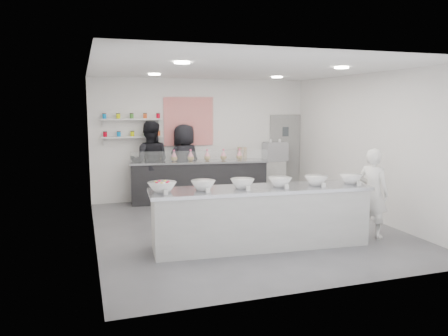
# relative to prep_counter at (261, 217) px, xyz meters

# --- Properties ---
(floor) EXTENTS (6.00, 6.00, 0.00)m
(floor) POSITION_rel_prep_counter_xyz_m (0.12, 1.13, -0.50)
(floor) COLOR #515156
(floor) RESTS_ON ground
(ceiling) EXTENTS (6.00, 6.00, 0.00)m
(ceiling) POSITION_rel_prep_counter_xyz_m (0.12, 1.13, 2.50)
(ceiling) COLOR white
(ceiling) RESTS_ON floor
(back_wall) EXTENTS (5.50, 0.00, 5.50)m
(back_wall) POSITION_rel_prep_counter_xyz_m (0.12, 4.13, 1.00)
(back_wall) COLOR white
(back_wall) RESTS_ON floor
(left_wall) EXTENTS (0.00, 6.00, 6.00)m
(left_wall) POSITION_rel_prep_counter_xyz_m (-2.63, 1.13, 1.00)
(left_wall) COLOR white
(left_wall) RESTS_ON floor
(right_wall) EXTENTS (0.00, 6.00, 6.00)m
(right_wall) POSITION_rel_prep_counter_xyz_m (2.87, 1.13, 1.00)
(right_wall) COLOR white
(right_wall) RESTS_ON floor
(back_door) EXTENTS (0.88, 0.04, 2.10)m
(back_door) POSITION_rel_prep_counter_xyz_m (2.42, 4.10, 0.55)
(back_door) COLOR gray
(back_door) RESTS_ON floor
(pattern_panel) EXTENTS (1.25, 0.03, 1.20)m
(pattern_panel) POSITION_rel_prep_counter_xyz_m (-0.23, 4.11, 1.45)
(pattern_panel) COLOR red
(pattern_panel) RESTS_ON back_wall
(jar_shelf_lower) EXTENTS (1.45, 0.22, 0.04)m
(jar_shelf_lower) POSITION_rel_prep_counter_xyz_m (-1.63, 4.03, 1.10)
(jar_shelf_lower) COLOR silver
(jar_shelf_lower) RESTS_ON back_wall
(jar_shelf_upper) EXTENTS (1.45, 0.22, 0.04)m
(jar_shelf_upper) POSITION_rel_prep_counter_xyz_m (-1.63, 4.03, 1.52)
(jar_shelf_upper) COLOR silver
(jar_shelf_upper) RESTS_ON back_wall
(preserve_jars) EXTENTS (1.45, 0.10, 0.56)m
(preserve_jars) POSITION_rel_prep_counter_xyz_m (-1.63, 4.01, 1.38)
(preserve_jars) COLOR red
(preserve_jars) RESTS_ON jar_shelf_lower
(downlight_0) EXTENTS (0.24, 0.24, 0.02)m
(downlight_0) POSITION_rel_prep_counter_xyz_m (-1.28, 0.13, 2.48)
(downlight_0) COLOR white
(downlight_0) RESTS_ON ceiling
(downlight_1) EXTENTS (0.24, 0.24, 0.02)m
(downlight_1) POSITION_rel_prep_counter_xyz_m (1.52, 0.13, 2.48)
(downlight_1) COLOR white
(downlight_1) RESTS_ON ceiling
(downlight_2) EXTENTS (0.24, 0.24, 0.02)m
(downlight_2) POSITION_rel_prep_counter_xyz_m (-1.28, 2.73, 2.48)
(downlight_2) COLOR white
(downlight_2) RESTS_ON ceiling
(downlight_3) EXTENTS (0.24, 0.24, 0.02)m
(downlight_3) POSITION_rel_prep_counter_xyz_m (1.52, 2.73, 2.48)
(downlight_3) COLOR white
(downlight_3) RESTS_ON ceiling
(prep_counter) EXTENTS (3.72, 1.12, 1.00)m
(prep_counter) POSITION_rel_prep_counter_xyz_m (0.00, 0.00, 0.00)
(prep_counter) COLOR #B0B0AC
(prep_counter) RESTS_ON floor
(back_bar) EXTENTS (3.33, 1.09, 1.02)m
(back_bar) POSITION_rel_prep_counter_xyz_m (-0.10, 3.62, 0.01)
(back_bar) COLOR black
(back_bar) RESTS_ON floor
(sneeze_guard) EXTENTS (3.20, 0.50, 0.28)m
(sneeze_guard) POSITION_rel_prep_counter_xyz_m (-0.14, 3.34, 0.65)
(sneeze_guard) COLOR white
(sneeze_guard) RESTS_ON back_bar
(espresso_ledge) EXTENTS (1.24, 0.40, 0.92)m
(espresso_ledge) POSITION_rel_prep_counter_xyz_m (1.67, 3.91, -0.04)
(espresso_ledge) COLOR #B0B0AC
(espresso_ledge) RESTS_ON floor
(espresso_machine) EXTENTS (0.60, 0.41, 0.45)m
(espresso_machine) POSITION_rel_prep_counter_xyz_m (2.05, 3.91, 0.65)
(espresso_machine) COLOR #93969E
(espresso_machine) RESTS_ON espresso_ledge
(cup_stacks) EXTENTS (0.24, 0.24, 0.36)m
(cup_stacks) POSITION_rel_prep_counter_xyz_m (1.12, 3.91, 0.61)
(cup_stacks) COLOR #9C8164
(cup_stacks) RESTS_ON espresso_ledge
(prep_bowls) EXTENTS (3.67, 0.78, 0.16)m
(prep_bowls) POSITION_rel_prep_counter_xyz_m (0.00, 0.00, 0.58)
(prep_bowls) COLOR white
(prep_bowls) RESTS_ON prep_counter
(label_cards) EXTENTS (3.31, 0.04, 0.07)m
(label_cards) POSITION_rel_prep_counter_xyz_m (0.04, -0.52, 0.54)
(label_cards) COLOR white
(label_cards) RESTS_ON prep_counter
(cookie_bags) EXTENTS (2.16, 0.48, 0.28)m
(cookie_bags) POSITION_rel_prep_counter_xyz_m (-0.10, 3.62, 0.65)
(cookie_bags) COLOR pink
(cookie_bags) RESTS_ON back_bar
(woman_prep) EXTENTS (0.58, 0.69, 1.60)m
(woman_prep) POSITION_rel_prep_counter_xyz_m (2.11, -0.10, 0.30)
(woman_prep) COLOR white
(woman_prep) RESTS_ON floor
(staff_left) EXTENTS (1.12, 0.96, 1.98)m
(staff_left) POSITION_rel_prep_counter_xyz_m (-1.24, 3.87, 0.49)
(staff_left) COLOR black
(staff_left) RESTS_ON floor
(staff_right) EXTENTS (1.10, 0.94, 1.90)m
(staff_right) POSITION_rel_prep_counter_xyz_m (-0.40, 3.87, 0.45)
(staff_right) COLOR black
(staff_right) RESTS_ON floor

